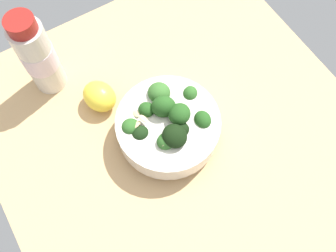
{
  "coord_description": "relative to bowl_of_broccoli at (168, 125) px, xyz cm",
  "views": [
    {
      "loc": [
        -15.22,
        -22.35,
        61.73
      ],
      "look_at": [
        -1.89,
        -0.58,
        4.0
      ],
      "focal_mm": 39.18,
      "sensor_mm": 36.0,
      "label": 1
    }
  ],
  "objects": [
    {
      "name": "lemon_wedge",
      "position": [
        -7.31,
        12.07,
        -1.65
      ],
      "size": [
        7.19,
        7.92,
        5.17
      ],
      "primitive_type": "ellipsoid",
      "rotation": [
        0.0,
        0.0,
        1.88
      ],
      "color": "yellow",
      "rests_on": "ground_plane"
    },
    {
      "name": "bowl_of_broccoli",
      "position": [
        0.0,
        0.0,
        0.0
      ],
      "size": [
        17.84,
        17.84,
        9.86
      ],
      "color": "silver",
      "rests_on": "ground_plane"
    },
    {
      "name": "ground_plane",
      "position": [
        1.85,
        0.48,
        -6.41
      ],
      "size": [
        64.98,
        64.98,
        4.35
      ],
      "primitive_type": "cube",
      "color": "tan"
    },
    {
      "name": "bottle_tall",
      "position": [
        -13.38,
        21.41,
        4.27
      ],
      "size": [
        6.04,
        6.04,
        17.87
      ],
      "color": "beige",
      "rests_on": "ground_plane"
    }
  ]
}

